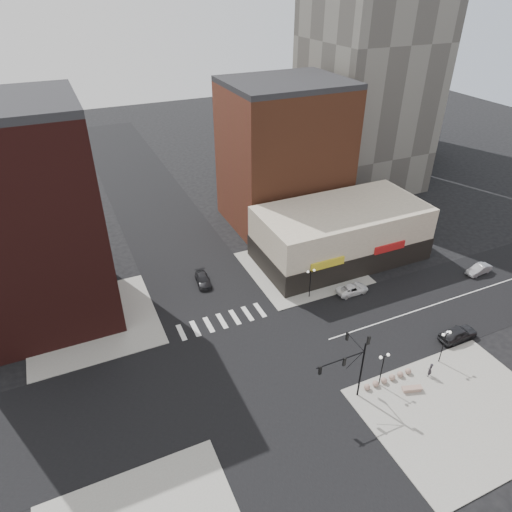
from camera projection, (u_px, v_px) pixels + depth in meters
ground at (250, 366)px, 49.25m from camera, size 240.00×240.00×0.00m
road_ew at (250, 366)px, 49.24m from camera, size 200.00×14.00×0.02m
road_ns at (250, 366)px, 49.24m from camera, size 14.00×200.00×0.02m
sidewalk_nw at (93, 322)px, 55.35m from camera, size 15.00×15.00×0.12m
sidewalk_ne at (302, 268)px, 65.49m from camera, size 15.00×15.00×0.12m
sidewalk_se at (459, 412)px, 43.98m from camera, size 18.00×14.00×0.12m
building_nw at (24, 224)px, 50.29m from camera, size 16.00×15.00×25.00m
building_ne_midrise at (284, 157)px, 72.87m from camera, size 18.00×15.00×22.00m
building_ne_row at (340, 237)px, 66.43m from camera, size 24.20×12.20×8.00m
traffic_signal at (352, 360)px, 43.09m from camera, size 5.59×3.09×7.77m
street_lamp_se_a at (383, 362)px, 45.16m from camera, size 1.22×0.32×4.16m
street_lamp_se_b at (445, 339)px, 47.96m from camera, size 1.22×0.32×4.16m
street_lamp_ne at (311, 276)px, 57.88m from camera, size 1.22×0.32×4.16m
bollard_row at (388, 379)px, 47.07m from camera, size 5.90×0.65×0.65m
white_suv at (352, 289)px, 60.12m from camera, size 4.42×2.05×1.22m
dark_sedan_east at (458, 334)px, 52.41m from camera, size 4.84×2.03×1.64m
silver_sedan at (479, 269)px, 64.00m from camera, size 4.10×1.72×1.32m
dark_sedan_north at (203, 280)px, 61.93m from camera, size 2.20×4.40×1.23m
pedestrian at (430, 370)px, 47.41m from camera, size 0.73×0.61×1.71m
stone_bench at (412, 389)px, 46.02m from camera, size 2.14×1.21×0.48m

